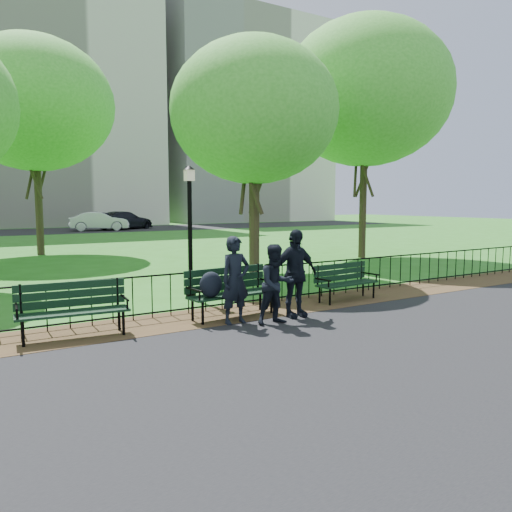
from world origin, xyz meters
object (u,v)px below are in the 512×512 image
sedan_dark (124,220)px  person_right (295,273)px  tree_far_c (34,104)px  person_mid (276,284)px  tree_mid_e (365,93)px  park_bench_left_a (72,304)px  lamppost (190,227)px  person_left (235,280)px  park_bench_main (221,286)px  park_bench_right_a (344,278)px  tree_near_e (254,112)px  sedan_silver (99,221)px

sedan_dark → person_right: bearing=146.4°
tree_far_c → person_mid: (1.87, -16.00, -5.77)m
sedan_dark → tree_mid_e: bearing=162.2°
park_bench_left_a → sedan_dark: sedan_dark is taller
sedan_dark → lamppost: bearing=143.6°
tree_far_c → person_left: size_ratio=5.56×
person_mid → person_right: person_right is taller
park_bench_main → lamppost: lamppost is taller
park_bench_main → tree_far_c: (-1.16, 15.09, 5.87)m
park_bench_left_a → person_right: 4.29m
park_bench_left_a → person_left: bearing=-7.4°
park_bench_main → sedan_dark: size_ratio=0.38×
person_right → park_bench_main: bearing=157.0°
park_bench_main → park_bench_right_a: bearing=-2.4°
park_bench_left_a → sedan_dark: 34.94m
tree_far_c → tree_near_e: bearing=-63.2°
park_bench_right_a → person_left: bearing=-173.5°
tree_far_c → person_right: size_ratio=5.24×
park_bench_left_a → person_mid: person_mid is taller
lamppost → tree_near_e: 5.62m
sedan_silver → sedan_dark: (2.44, 1.13, -0.00)m
park_bench_main → sedan_silver: 32.71m
park_bench_left_a → tree_mid_e: bearing=31.6°
person_left → sedan_silver: 33.15m
park_bench_right_a → tree_near_e: tree_near_e is taller
park_bench_main → person_right: 1.51m
park_bench_left_a → tree_mid_e: tree_mid_e is taller
park_bench_main → person_mid: size_ratio=1.28×
park_bench_right_a → tree_far_c: size_ratio=0.18×
park_bench_left_a → park_bench_right_a: (6.25, -0.00, -0.05)m
lamppost → person_left: (-0.32, -2.82, -0.90)m
tree_mid_e → tree_far_c: (-11.42, 8.33, -0.22)m
person_mid → sedan_silver: (5.01, 33.11, -0.01)m
lamppost → tree_far_c: bearing=96.9°
park_bench_left_a → park_bench_right_a: park_bench_left_a is taller
person_left → park_bench_right_a: bearing=7.7°
person_mid → park_bench_main: bearing=131.6°
park_bench_left_a → tree_mid_e: (13.10, 6.60, 6.18)m
person_mid → sedan_dark: size_ratio=0.30×
park_bench_main → sedan_silver: bearing=74.6°
park_bench_right_a → sedan_silver: size_ratio=0.37×
park_bench_main → park_bench_right_a: park_bench_main is taller
tree_far_c → lamppost: bearing=-83.1°
tree_near_e → lamppost: bearing=-142.0°
park_bench_right_a → person_right: 2.22m
tree_far_c → person_right: 16.88m
tree_mid_e → park_bench_left_a: bearing=-153.3°
park_bench_main → tree_far_c: tree_far_c is taller
park_bench_right_a → sedan_dark: 33.50m
person_left → sedan_silver: person_left is taller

